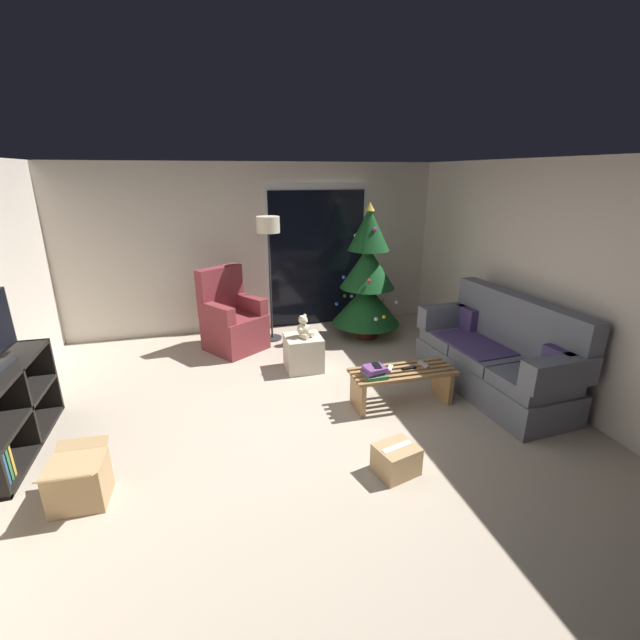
# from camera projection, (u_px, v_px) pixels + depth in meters

# --- Properties ---
(ground_plane) EXTENTS (7.00, 7.00, 0.00)m
(ground_plane) POSITION_uv_depth(u_px,v_px,m) (299.00, 429.00, 4.15)
(ground_plane) COLOR #B2A38E
(wall_back) EXTENTS (5.72, 0.12, 2.50)m
(wall_back) POSITION_uv_depth(u_px,v_px,m) (255.00, 249.00, 6.54)
(wall_back) COLOR beige
(wall_back) RESTS_ON ground
(wall_right) EXTENTS (0.12, 6.00, 2.50)m
(wall_right) POSITION_uv_depth(u_px,v_px,m) (567.00, 285.00, 4.44)
(wall_right) COLOR beige
(wall_right) RESTS_ON ground
(patio_door_frame) EXTENTS (1.60, 0.02, 2.20)m
(patio_door_frame) POSITION_uv_depth(u_px,v_px,m) (317.00, 256.00, 6.75)
(patio_door_frame) COLOR silver
(patio_door_frame) RESTS_ON ground
(patio_door_glass) EXTENTS (1.50, 0.02, 2.10)m
(patio_door_glass) POSITION_uv_depth(u_px,v_px,m) (317.00, 260.00, 6.75)
(patio_door_glass) COLOR black
(patio_door_glass) RESTS_ON ground
(couch) EXTENTS (0.91, 1.99, 1.08)m
(couch) POSITION_uv_depth(u_px,v_px,m) (497.00, 357.00, 4.79)
(couch) COLOR slate
(couch) RESTS_ON ground
(coffee_table) EXTENTS (1.10, 0.40, 0.39)m
(coffee_table) POSITION_uv_depth(u_px,v_px,m) (402.00, 381.00, 4.54)
(coffee_table) COLOR #9E7547
(coffee_table) RESTS_ON ground
(remote_silver) EXTENTS (0.07, 0.16, 0.02)m
(remote_silver) POSITION_uv_depth(u_px,v_px,m) (424.00, 364.00, 4.61)
(remote_silver) COLOR #ADADB2
(remote_silver) RESTS_ON coffee_table
(remote_black) EXTENTS (0.16, 0.06, 0.02)m
(remote_black) POSITION_uv_depth(u_px,v_px,m) (409.00, 368.00, 4.52)
(remote_black) COLOR black
(remote_black) RESTS_ON coffee_table
(remote_white) EXTENTS (0.12, 0.15, 0.02)m
(remote_white) POSITION_uv_depth(u_px,v_px,m) (390.00, 369.00, 4.50)
(remote_white) COLOR silver
(remote_white) RESTS_ON coffee_table
(book_stack) EXTENTS (0.29, 0.23, 0.11)m
(book_stack) POSITION_uv_depth(u_px,v_px,m) (375.00, 372.00, 4.35)
(book_stack) COLOR #337042
(book_stack) RESTS_ON coffee_table
(cell_phone) EXTENTS (0.09, 0.15, 0.01)m
(cell_phone) POSITION_uv_depth(u_px,v_px,m) (377.00, 365.00, 4.35)
(cell_phone) COLOR black
(cell_phone) RESTS_ON book_stack
(christmas_tree) EXTENTS (1.00, 1.00, 1.97)m
(christmas_tree) POSITION_uv_depth(u_px,v_px,m) (367.00, 280.00, 6.22)
(christmas_tree) COLOR #4C1E19
(christmas_tree) RESTS_ON ground
(armchair) EXTENTS (0.95, 0.95, 1.13)m
(armchair) POSITION_uv_depth(u_px,v_px,m) (232.00, 321.00, 5.95)
(armchair) COLOR maroon
(armchair) RESTS_ON ground
(floor_lamp) EXTENTS (0.32, 0.32, 1.78)m
(floor_lamp) POSITION_uv_depth(u_px,v_px,m) (269.00, 237.00, 5.92)
(floor_lamp) COLOR #2D2D30
(floor_lamp) RESTS_ON ground
(media_shelf) EXTENTS (0.40, 1.40, 0.79)m
(media_shelf) POSITION_uv_depth(u_px,v_px,m) (1.00, 417.00, 3.67)
(media_shelf) COLOR black
(media_shelf) RESTS_ON ground
(ottoman) EXTENTS (0.44, 0.44, 0.43)m
(ottoman) POSITION_uv_depth(u_px,v_px,m) (303.00, 353.00, 5.37)
(ottoman) COLOR beige
(ottoman) RESTS_ON ground
(teddy_bear_cream) EXTENTS (0.21, 0.22, 0.29)m
(teddy_bear_cream) POSITION_uv_depth(u_px,v_px,m) (304.00, 327.00, 5.25)
(teddy_bear_cream) COLOR beige
(teddy_bear_cream) RESTS_ON ottoman
(cardboard_box_open_near_shelf) EXTENTS (0.40, 0.51, 0.41)m
(cardboard_box_open_near_shelf) POSITION_uv_depth(u_px,v_px,m) (79.00, 482.00, 3.18)
(cardboard_box_open_near_shelf) COLOR tan
(cardboard_box_open_near_shelf) RESTS_ON ground
(cardboard_box_taped_mid_floor) EXTENTS (0.39, 0.36, 0.25)m
(cardboard_box_taped_mid_floor) POSITION_uv_depth(u_px,v_px,m) (396.00, 459.00, 3.52)
(cardboard_box_taped_mid_floor) COLOR tan
(cardboard_box_taped_mid_floor) RESTS_ON ground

